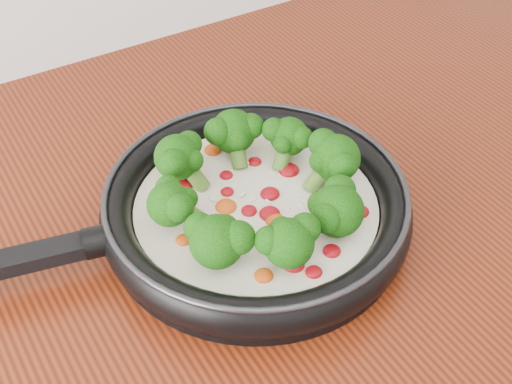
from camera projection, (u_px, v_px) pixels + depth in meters
skillet at (254, 206)px, 0.72m from camera, size 0.52×0.37×0.09m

